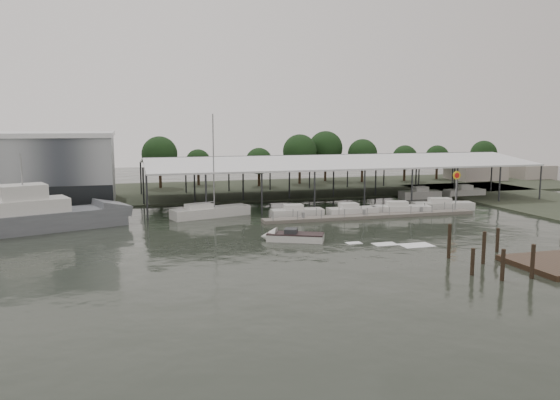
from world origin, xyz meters
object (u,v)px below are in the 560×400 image
object	(u,v)px
speedboat_underway	(290,237)
shell_fuel_sign	(456,184)
grey_trawler	(37,217)
white_sailboat	(209,212)

from	to	relation	value
speedboat_underway	shell_fuel_sign	bearing A→B (deg)	-132.64
shell_fuel_sign	grey_trawler	world-z (taller)	grey_trawler
grey_trawler	speedboat_underway	bearing A→B (deg)	-45.88
shell_fuel_sign	grey_trawler	distance (m)	51.01
shell_fuel_sign	speedboat_underway	distance (m)	27.98
white_sailboat	grey_trawler	bearing A→B (deg)	173.96
shell_fuel_sign	white_sailboat	xyz separation A→B (m)	(-31.42, 6.07, -3.28)
speedboat_underway	white_sailboat	bearing A→B (deg)	-45.34
shell_fuel_sign	speedboat_underway	world-z (taller)	shell_fuel_sign
grey_trawler	white_sailboat	distance (m)	19.87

